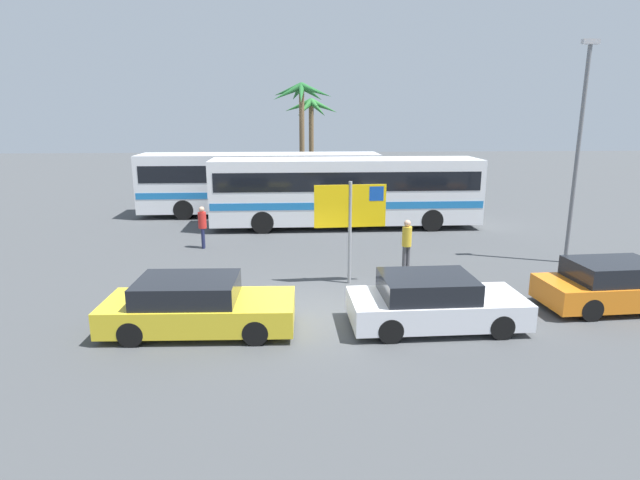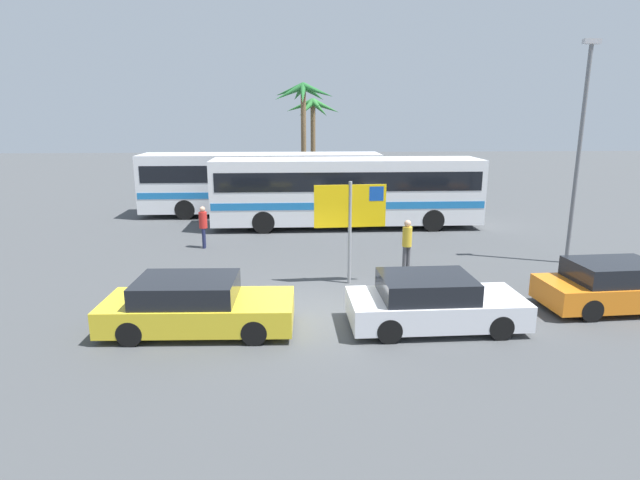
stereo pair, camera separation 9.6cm
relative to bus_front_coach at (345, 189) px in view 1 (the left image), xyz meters
The scene contains 12 objects.
ground 11.09m from the bus_front_coach, 100.77° to the right, with size 120.00×120.00×0.00m, color #424447.
bus_front_coach is the anchor object (origin of this frame).
bus_rear_coach 5.28m from the bus_front_coach, 140.83° to the left, with size 12.29×2.65×3.17m.
ferry_sign 8.39m from the bus_front_coach, 94.95° to the right, with size 2.20×0.20×3.20m.
car_white 11.97m from the bus_front_coach, 85.62° to the right, with size 4.30×1.94×1.32m.
car_orange 12.64m from the bus_front_coach, 60.19° to the right, with size 4.36×1.94×1.32m.
car_yellow 12.80m from the bus_front_coach, 112.58° to the right, with size 4.62×2.03×1.32m.
pedestrian_crossing_lot 7.09m from the bus_front_coach, 148.85° to the right, with size 0.32×0.32×1.66m.
pedestrian_near_sign 7.25m from the bus_front_coach, 79.56° to the right, with size 0.32×0.32×1.74m.
lamp_post_left_side 9.98m from the bus_front_coach, 41.91° to the right, with size 0.56×0.20×7.53m.
palm_tree_seaside 9.96m from the bus_front_coach, 101.03° to the left, with size 3.79×3.66×7.04m.
palm_tree_inland 11.44m from the bus_front_coach, 95.70° to the left, with size 3.61×3.46×6.17m.
Camera 1 is at (-0.58, -12.97, 5.16)m, focal length 29.03 mm.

